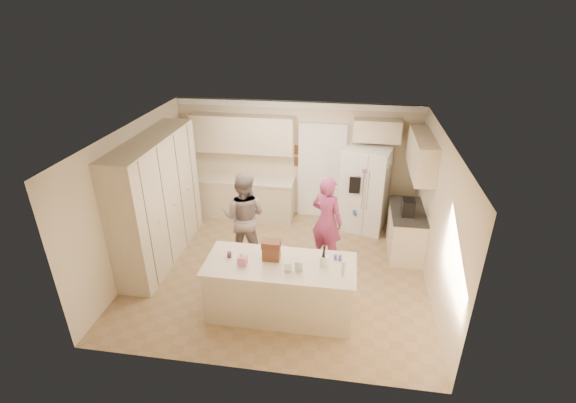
# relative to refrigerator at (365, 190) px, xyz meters

# --- Properties ---
(floor) EXTENTS (5.20, 4.60, 0.02)m
(floor) POSITION_rel_refrigerator_xyz_m (-1.50, -1.84, -0.91)
(floor) COLOR #967A58
(floor) RESTS_ON ground
(ceiling) EXTENTS (5.20, 4.60, 0.02)m
(ceiling) POSITION_rel_refrigerator_xyz_m (-1.50, -1.84, 1.71)
(ceiling) COLOR white
(ceiling) RESTS_ON wall_back
(wall_back) EXTENTS (5.20, 0.02, 2.60)m
(wall_back) POSITION_rel_refrigerator_xyz_m (-1.50, 0.47, 0.40)
(wall_back) COLOR beige
(wall_back) RESTS_ON ground
(wall_front) EXTENTS (5.20, 0.02, 2.60)m
(wall_front) POSITION_rel_refrigerator_xyz_m (-1.50, -4.15, 0.40)
(wall_front) COLOR beige
(wall_front) RESTS_ON ground
(wall_left) EXTENTS (0.02, 4.60, 2.60)m
(wall_left) POSITION_rel_refrigerator_xyz_m (-4.11, -1.84, 0.40)
(wall_left) COLOR beige
(wall_left) RESTS_ON ground
(wall_right) EXTENTS (0.02, 4.60, 2.60)m
(wall_right) POSITION_rel_refrigerator_xyz_m (1.11, -1.84, 0.40)
(wall_right) COLOR beige
(wall_right) RESTS_ON ground
(crown_back) EXTENTS (5.20, 0.08, 0.12)m
(crown_back) POSITION_rel_refrigerator_xyz_m (-1.50, 0.42, 1.63)
(crown_back) COLOR white
(crown_back) RESTS_ON wall_back
(pantry_bank) EXTENTS (0.60, 2.60, 2.35)m
(pantry_bank) POSITION_rel_refrigerator_xyz_m (-3.80, -1.64, 0.28)
(pantry_bank) COLOR beige
(pantry_bank) RESTS_ON floor
(back_base_cab) EXTENTS (2.20, 0.60, 0.88)m
(back_base_cab) POSITION_rel_refrigerator_xyz_m (-2.65, 0.16, -0.46)
(back_base_cab) COLOR beige
(back_base_cab) RESTS_ON floor
(back_countertop) EXTENTS (2.24, 0.63, 0.04)m
(back_countertop) POSITION_rel_refrigerator_xyz_m (-2.65, 0.15, 0.00)
(back_countertop) COLOR beige
(back_countertop) RESTS_ON back_base_cab
(back_upper_cab) EXTENTS (2.20, 0.35, 0.80)m
(back_upper_cab) POSITION_rel_refrigerator_xyz_m (-2.65, 0.28, 1.00)
(back_upper_cab) COLOR beige
(back_upper_cab) RESTS_ON wall_back
(doorway_opening) EXTENTS (0.90, 0.06, 2.10)m
(doorway_opening) POSITION_rel_refrigerator_xyz_m (-0.95, 0.44, 0.15)
(doorway_opening) COLOR black
(doorway_opening) RESTS_ON floor
(doorway_casing) EXTENTS (1.02, 0.03, 2.22)m
(doorway_casing) POSITION_rel_refrigerator_xyz_m (-0.95, 0.40, 0.15)
(doorway_casing) COLOR white
(doorway_casing) RESTS_ON floor
(wall_frame_upper) EXTENTS (0.15, 0.02, 0.20)m
(wall_frame_upper) POSITION_rel_refrigerator_xyz_m (-1.48, 0.43, 0.65)
(wall_frame_upper) COLOR brown
(wall_frame_upper) RESTS_ON wall_back
(wall_frame_lower) EXTENTS (0.15, 0.02, 0.20)m
(wall_frame_lower) POSITION_rel_refrigerator_xyz_m (-1.48, 0.43, 0.38)
(wall_frame_lower) COLOR brown
(wall_frame_lower) RESTS_ON wall_back
(refrigerator) EXTENTS (1.05, 0.91, 1.80)m
(refrigerator) POSITION_rel_refrigerator_xyz_m (0.00, 0.00, 0.00)
(refrigerator) COLOR white
(refrigerator) RESTS_ON floor
(fridge_seam) EXTENTS (0.02, 0.02, 1.78)m
(fridge_seam) POSITION_rel_refrigerator_xyz_m (-0.00, -0.35, 0.00)
(fridge_seam) COLOR gray
(fridge_seam) RESTS_ON refrigerator
(fridge_dispenser) EXTENTS (0.22, 0.03, 0.35)m
(fridge_dispenser) POSITION_rel_refrigerator_xyz_m (-0.22, -0.37, 0.25)
(fridge_dispenser) COLOR black
(fridge_dispenser) RESTS_ON refrigerator
(fridge_handle_l) EXTENTS (0.02, 0.02, 0.85)m
(fridge_handle_l) POSITION_rel_refrigerator_xyz_m (-0.05, -0.37, 0.15)
(fridge_handle_l) COLOR silver
(fridge_handle_l) RESTS_ON refrigerator
(fridge_handle_r) EXTENTS (0.02, 0.02, 0.85)m
(fridge_handle_r) POSITION_rel_refrigerator_xyz_m (0.05, -0.37, 0.15)
(fridge_handle_r) COLOR silver
(fridge_handle_r) RESTS_ON refrigerator
(over_fridge_cab) EXTENTS (0.95, 0.35, 0.45)m
(over_fridge_cab) POSITION_rel_refrigerator_xyz_m (0.15, 0.28, 1.20)
(over_fridge_cab) COLOR beige
(over_fridge_cab) RESTS_ON wall_back
(right_base_cab) EXTENTS (0.60, 1.20, 0.88)m
(right_base_cab) POSITION_rel_refrigerator_xyz_m (0.80, -0.84, -0.46)
(right_base_cab) COLOR beige
(right_base_cab) RESTS_ON floor
(right_countertop) EXTENTS (0.63, 1.24, 0.04)m
(right_countertop) POSITION_rel_refrigerator_xyz_m (0.79, -0.84, 0.00)
(right_countertop) COLOR #2D2B28
(right_countertop) RESTS_ON right_base_cab
(right_upper_cab) EXTENTS (0.35, 1.50, 0.70)m
(right_upper_cab) POSITION_rel_refrigerator_xyz_m (0.93, -0.64, 1.05)
(right_upper_cab) COLOR beige
(right_upper_cab) RESTS_ON wall_right
(coffee_maker) EXTENTS (0.22, 0.28, 0.30)m
(coffee_maker) POSITION_rel_refrigerator_xyz_m (0.75, -1.04, 0.17)
(coffee_maker) COLOR black
(coffee_maker) RESTS_ON right_countertop
(island_base) EXTENTS (2.20, 0.90, 0.88)m
(island_base) POSITION_rel_refrigerator_xyz_m (-1.30, -2.94, -0.46)
(island_base) COLOR beige
(island_base) RESTS_ON floor
(island_top) EXTENTS (2.28, 0.96, 0.05)m
(island_top) POSITION_rel_refrigerator_xyz_m (-1.30, -2.94, 0.00)
(island_top) COLOR beige
(island_top) RESTS_ON island_base
(utensil_crock) EXTENTS (0.13, 0.13, 0.15)m
(utensil_crock) POSITION_rel_refrigerator_xyz_m (-0.65, -2.89, 0.10)
(utensil_crock) COLOR white
(utensil_crock) RESTS_ON island_top
(tissue_box) EXTENTS (0.13, 0.13, 0.14)m
(tissue_box) POSITION_rel_refrigerator_xyz_m (-1.85, -3.04, 0.10)
(tissue_box) COLOR pink
(tissue_box) RESTS_ON island_top
(tissue_plume) EXTENTS (0.08, 0.08, 0.08)m
(tissue_plume) POSITION_rel_refrigerator_xyz_m (-1.85, -3.04, 0.20)
(tissue_plume) COLOR white
(tissue_plume) RESTS_ON tissue_box
(dollhouse_body) EXTENTS (0.26, 0.18, 0.22)m
(dollhouse_body) POSITION_rel_refrigerator_xyz_m (-1.45, -2.84, 0.14)
(dollhouse_body) COLOR brown
(dollhouse_body) RESTS_ON island_top
(dollhouse_roof) EXTENTS (0.28, 0.20, 0.10)m
(dollhouse_roof) POSITION_rel_refrigerator_xyz_m (-1.45, -2.84, 0.30)
(dollhouse_roof) COLOR #592D1E
(dollhouse_roof) RESTS_ON dollhouse_body
(jam_jar) EXTENTS (0.07, 0.07, 0.09)m
(jam_jar) POSITION_rel_refrigerator_xyz_m (-2.10, -2.89, 0.07)
(jam_jar) COLOR #59263F
(jam_jar) RESTS_ON island_top
(greeting_card_a) EXTENTS (0.12, 0.06, 0.16)m
(greeting_card_a) POSITION_rel_refrigerator_xyz_m (-1.15, -3.14, 0.11)
(greeting_card_a) COLOR white
(greeting_card_a) RESTS_ON island_top
(greeting_card_b) EXTENTS (0.12, 0.05, 0.16)m
(greeting_card_b) POSITION_rel_refrigerator_xyz_m (-1.00, -3.09, 0.11)
(greeting_card_b) COLOR silver
(greeting_card_b) RESTS_ON island_top
(water_bottle) EXTENTS (0.07, 0.07, 0.24)m
(water_bottle) POSITION_rel_refrigerator_xyz_m (-0.35, -3.09, 0.14)
(water_bottle) COLOR silver
(water_bottle) RESTS_ON island_top
(shaker_salt) EXTENTS (0.05, 0.05, 0.09)m
(shaker_salt) POSITION_rel_refrigerator_xyz_m (-0.48, -2.72, 0.07)
(shaker_salt) COLOR #3D47AB
(shaker_salt) RESTS_ON island_top
(shaker_pepper) EXTENTS (0.05, 0.05, 0.09)m
(shaker_pepper) POSITION_rel_refrigerator_xyz_m (-0.41, -2.72, 0.07)
(shaker_pepper) COLOR #3D47AB
(shaker_pepper) RESTS_ON island_top
(teen_boy) EXTENTS (0.88, 0.70, 1.74)m
(teen_boy) POSITION_rel_refrigerator_xyz_m (-2.22, -1.48, -0.03)
(teen_boy) COLOR gray
(teen_boy) RESTS_ON floor
(teen_girl) EXTENTS (0.74, 0.65, 1.71)m
(teen_girl) POSITION_rel_refrigerator_xyz_m (-0.70, -1.37, -0.04)
(teen_girl) COLOR #A24153
(teen_girl) RESTS_ON floor
(fridge_magnets) EXTENTS (0.76, 0.02, 1.44)m
(fridge_magnets) POSITION_rel_refrigerator_xyz_m (-0.00, -0.36, 0.00)
(fridge_magnets) COLOR tan
(fridge_magnets) RESTS_ON refrigerator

